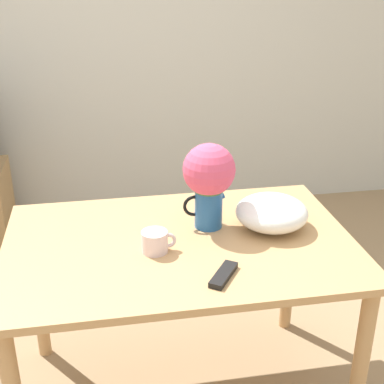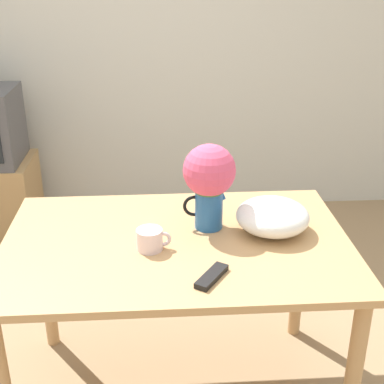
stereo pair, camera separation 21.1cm
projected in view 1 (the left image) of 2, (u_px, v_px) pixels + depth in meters
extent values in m
cube|color=silver|center=(111.00, 35.00, 3.61)|extent=(8.00, 0.05, 2.60)
cube|color=tan|center=(180.00, 244.00, 2.08)|extent=(1.35, 0.89, 0.03)
cylinder|color=tan|center=(359.00, 371.00, 1.99)|extent=(0.06, 0.06, 0.75)
cylinder|color=tan|center=(37.00, 289.00, 2.48)|extent=(0.06, 0.06, 0.75)
cylinder|color=tan|center=(290.00, 264.00, 2.68)|extent=(0.06, 0.06, 0.75)
cylinder|color=#235B9E|center=(209.00, 207.00, 2.15)|extent=(0.11, 0.11, 0.17)
cone|color=#235B9E|center=(220.00, 192.00, 2.13)|extent=(0.04, 0.04, 0.04)
torus|color=black|center=(194.00, 206.00, 2.14)|extent=(0.09, 0.01, 0.09)
sphere|color=#3D7033|center=(209.00, 178.00, 2.10)|extent=(0.16, 0.16, 0.16)
sphere|color=#DB4C70|center=(209.00, 170.00, 2.08)|extent=(0.21, 0.21, 0.21)
cylinder|color=silver|center=(155.00, 242.00, 1.98)|extent=(0.10, 0.10, 0.08)
torus|color=silver|center=(168.00, 240.00, 1.99)|extent=(0.06, 0.01, 0.06)
ellipsoid|color=white|center=(272.00, 212.00, 2.15)|extent=(0.29, 0.29, 0.13)
cube|color=black|center=(224.00, 275.00, 1.83)|extent=(0.13, 0.16, 0.02)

